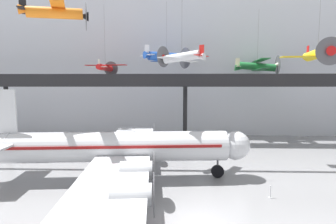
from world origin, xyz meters
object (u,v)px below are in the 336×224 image
object	(u,v)px
airliner_silver_main	(116,147)
suspended_plane_silver_racer	(182,57)
suspended_plane_red_highwing	(105,67)
suspended_plane_orange_highwing	(55,12)
suspended_plane_green_biplane	(257,66)
stanchion_barrier	(270,194)
suspended_plane_blue_trainer	(167,57)
suspended_plane_yellow_lowwing	(318,54)

from	to	relation	value
airliner_silver_main	suspended_plane_silver_racer	size ratio (longest dim) A/B	2.94
suspended_plane_red_highwing	suspended_plane_orange_highwing	distance (m)	15.54
suspended_plane_green_biplane	stanchion_barrier	world-z (taller)	suspended_plane_green_biplane
suspended_plane_orange_highwing	airliner_silver_main	bearing A→B (deg)	-40.57
airliner_silver_main	suspended_plane_blue_trainer	world-z (taller)	suspended_plane_blue_trainer
suspended_plane_red_highwing	suspended_plane_silver_racer	distance (m)	18.22
suspended_plane_blue_trainer	suspended_plane_green_biplane	bearing A→B (deg)	-17.13
suspended_plane_silver_racer	suspended_plane_orange_highwing	distance (m)	14.06
airliner_silver_main	stanchion_barrier	bearing A→B (deg)	-20.43
suspended_plane_silver_racer	suspended_plane_orange_highwing	world-z (taller)	suspended_plane_orange_highwing
suspended_plane_red_highwing	stanchion_barrier	world-z (taller)	suspended_plane_red_highwing
airliner_silver_main	stanchion_barrier	distance (m)	14.86
suspended_plane_silver_racer	suspended_plane_blue_trainer	bearing A→B (deg)	-47.39
suspended_plane_green_biplane	suspended_plane_orange_highwing	bearing A→B (deg)	-140.35
suspended_plane_red_highwing	suspended_plane_blue_trainer	distance (m)	10.14
suspended_plane_silver_racer	stanchion_barrier	size ratio (longest dim) A/B	9.91
suspended_plane_yellow_lowwing	suspended_plane_silver_racer	world-z (taller)	suspended_plane_yellow_lowwing
suspended_plane_blue_trainer	suspended_plane_orange_highwing	xyz separation A→B (m)	(-11.16, -13.91, 3.14)
suspended_plane_red_highwing	suspended_plane_silver_racer	size ratio (longest dim) A/B	1.04
suspended_plane_yellow_lowwing	suspended_plane_blue_trainer	world-z (taller)	suspended_plane_blue_trainer
airliner_silver_main	suspended_plane_red_highwing	xyz separation A→B (m)	(-5.47, 17.16, 9.06)
suspended_plane_blue_trainer	stanchion_barrier	distance (m)	26.18
airliner_silver_main	stanchion_barrier	xyz separation A→B (m)	(14.02, -3.94, -2.97)
airliner_silver_main	suspended_plane_blue_trainer	distance (m)	19.98
suspended_plane_green_biplane	suspended_plane_orange_highwing	world-z (taller)	suspended_plane_orange_highwing
suspended_plane_green_biplane	suspended_plane_yellow_lowwing	bearing A→B (deg)	-72.70
suspended_plane_green_biplane	stanchion_barrier	bearing A→B (deg)	-98.55
suspended_plane_blue_trainer	stanchion_barrier	bearing A→B (deg)	-97.86
suspended_plane_green_biplane	suspended_plane_silver_racer	bearing A→B (deg)	-122.81
suspended_plane_blue_trainer	stanchion_barrier	world-z (taller)	suspended_plane_blue_trainer
suspended_plane_green_biplane	suspended_plane_orange_highwing	size ratio (longest dim) A/B	1.33
suspended_plane_blue_trainer	stanchion_barrier	xyz separation A→B (m)	(9.51, -20.24, -13.61)
suspended_plane_red_highwing	stanchion_barrier	size ratio (longest dim) A/B	10.33
suspended_plane_yellow_lowwing	stanchion_barrier	world-z (taller)	suspended_plane_yellow_lowwing
airliner_silver_main	suspended_plane_silver_racer	xyz separation A→B (m)	(6.61, 3.52, 9.24)
suspended_plane_yellow_lowwing	suspended_plane_red_highwing	world-z (taller)	suspended_plane_yellow_lowwing
suspended_plane_yellow_lowwing	stanchion_barrier	bearing A→B (deg)	-33.47
airliner_silver_main	suspended_plane_orange_highwing	xyz separation A→B (m)	(-6.65, 2.40, 13.77)
suspended_plane_red_highwing	suspended_plane_silver_racer	bearing A→B (deg)	-131.60
suspended_plane_orange_highwing	stanchion_barrier	size ratio (longest dim) A/B	7.61
suspended_plane_red_highwing	airliner_silver_main	bearing A→B (deg)	-155.44
suspended_plane_orange_highwing	suspended_plane_blue_trainer	bearing A→B (deg)	30.52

